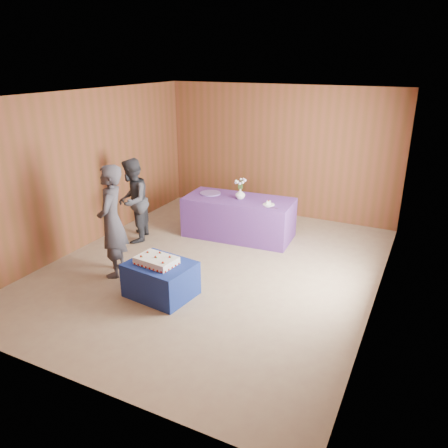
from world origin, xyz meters
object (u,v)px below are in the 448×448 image
Objects in this scene: cake_table at (161,279)px; vase at (240,194)px; serving_table at (239,217)px; sheet_cake at (156,260)px; guest_right at (133,201)px; guest_left at (112,222)px.

vase reaches higher than cake_table.
serving_table is at bearing 95.00° from cake_table.
sheet_cake is 0.40× the size of guest_right.
serving_table is 0.47m from vase.
cake_table is 1.21m from guest_left.
serving_table is (0.08, 2.50, 0.12)m from cake_table.
serving_table is 2.54m from sheet_cake.
sheet_cake is 3.29× the size of vase.
guest_right reaches higher than serving_table.
guest_right is at bearing 179.84° from guest_left.
cake_table is 2.50m from serving_table.
serving_table reaches higher than sheet_cake.
guest_left reaches higher than serving_table.
cake_table is 4.81× the size of vase.
guest_left is at bearing 1.82° from guest_right.
guest_right is at bearing -148.80° from vase.
serving_table is 1.30× the size of guest_right.
guest_left is (-1.01, 0.25, 0.62)m from cake_table.
cake_table is 0.45× the size of serving_table.
guest_left reaches higher than cake_table.
guest_left is at bearing -119.69° from serving_table.
vase is 1.96m from guest_right.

